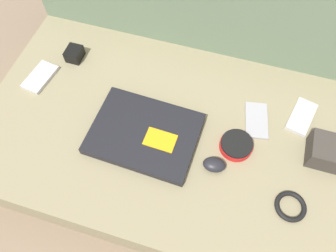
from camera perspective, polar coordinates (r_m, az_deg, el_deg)
name	(u,v)px	position (r m, az deg, el deg)	size (l,w,h in m)	color
ground_plane	(168,150)	(1.12, 0.00, -4.14)	(8.00, 8.00, 0.00)	#7A6651
couch_seat	(168,140)	(1.06, 0.00, -2.46)	(1.16, 0.68, 0.14)	#847A5B
couch_backrest	(205,10)	(1.20, 6.51, 19.50)	(1.16, 0.20, 0.47)	#60755B
laptop	(145,134)	(0.98, -4.10, -1.31)	(0.32, 0.25, 0.03)	black
computer_mouse	(214,165)	(0.94, 8.06, -6.68)	(0.07, 0.05, 0.03)	black
speaker_puck	(236,146)	(0.97, 11.76, -3.40)	(0.10, 0.10, 0.03)	red
phone_silver	(302,117)	(1.09, 22.25, 1.53)	(0.09, 0.14, 0.01)	#B7B7BC
phone_black	(256,120)	(1.04, 15.15, 0.96)	(0.09, 0.14, 0.01)	#99999E
phone_small	(40,77)	(1.18, -21.36, 7.95)	(0.09, 0.13, 0.01)	#B7B7BC
camera_pouch	(328,152)	(1.03, 26.06, -4.06)	(0.10, 0.09, 0.07)	#38332D
charger_brick	(74,54)	(1.19, -15.99, 11.99)	(0.05, 0.06, 0.04)	black
cable_coil	(290,206)	(0.96, 20.55, -12.98)	(0.09, 0.09, 0.01)	black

